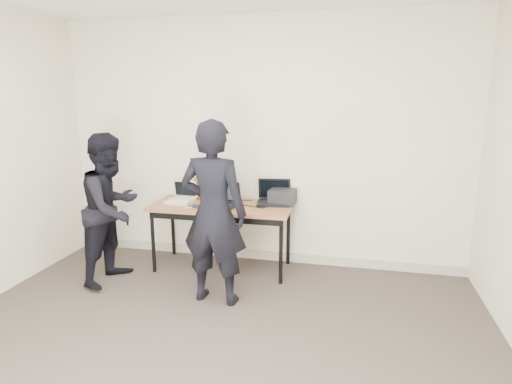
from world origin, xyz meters
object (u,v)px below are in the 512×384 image
(laptop_center, at_px, (222,201))
(person_observer, at_px, (112,209))
(desk, at_px, (221,210))
(laptop_right, at_px, (274,198))
(equipment_box, at_px, (282,197))
(laptop_beige, at_px, (181,198))
(leather_satchel, at_px, (212,188))
(person_typist, at_px, (214,213))

(laptop_center, distance_m, person_observer, 1.12)
(desk, distance_m, laptop_right, 0.58)
(laptop_right, xyz_separation_m, equipment_box, (0.10, -0.02, 0.02))
(laptop_beige, distance_m, leather_satchel, 0.36)
(person_observer, bearing_deg, desk, -54.26)
(laptop_right, relative_size, equipment_box, 1.42)
(laptop_beige, xyz_separation_m, laptop_center, (0.49, -0.05, 0.01))
(laptop_right, distance_m, leather_satchel, 0.72)
(leather_satchel, height_order, equipment_box, leather_satchel)
(laptop_center, bearing_deg, person_observer, -146.17)
(person_typist, bearing_deg, leather_satchel, -67.00)
(equipment_box, bearing_deg, laptop_right, 170.62)
(equipment_box, bearing_deg, leather_satchel, 177.48)
(desk, bearing_deg, person_observer, -152.91)
(desk, distance_m, person_observer, 1.12)
(person_typist, bearing_deg, desk, -74.27)
(laptop_center, distance_m, equipment_box, 0.65)
(person_observer, bearing_deg, equipment_box, -58.24)
(desk, bearing_deg, laptop_beige, 176.05)
(desk, height_order, person_typist, person_typist)
(desk, relative_size, laptop_center, 4.11)
(desk, relative_size, leather_satchel, 3.98)
(desk, height_order, equipment_box, equipment_box)
(laptop_center, bearing_deg, equipment_box, 27.75)
(desk, xyz_separation_m, laptop_right, (0.53, 0.21, 0.12))
(leather_satchel, bearing_deg, laptop_beige, -138.16)
(laptop_center, bearing_deg, laptop_right, 32.69)
(laptop_beige, distance_m, person_typist, 0.98)
(desk, height_order, laptop_center, laptop_center)
(desk, bearing_deg, laptop_center, -51.48)
(desk, distance_m, equipment_box, 0.67)
(desk, xyz_separation_m, laptop_center, (0.02, -0.03, 0.12))
(laptop_right, relative_size, leather_satchel, 1.04)
(desk, xyz_separation_m, person_typist, (0.16, -0.73, 0.18))
(laptop_right, distance_m, person_observer, 1.69)
(laptop_right, bearing_deg, laptop_center, -163.16)
(laptop_beige, bearing_deg, person_typist, -46.50)
(person_observer, bearing_deg, person_typist, -92.32)
(equipment_box, distance_m, person_typist, 1.04)
(desk, bearing_deg, equipment_box, 16.36)
(laptop_beige, distance_m, person_observer, 0.76)
(desk, xyz_separation_m, leather_satchel, (-0.18, 0.23, 0.19))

